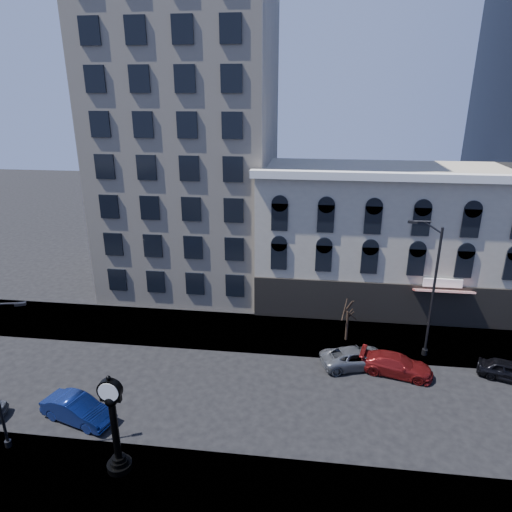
# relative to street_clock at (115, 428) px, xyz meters

# --- Properties ---
(ground) EXTENTS (160.00, 160.00, 0.00)m
(ground) POSITION_rel_street_clock_xyz_m (3.63, 6.69, -2.62)
(ground) COLOR black
(ground) RESTS_ON ground
(sidewalk_far) EXTENTS (160.00, 6.00, 0.12)m
(sidewalk_far) POSITION_rel_street_clock_xyz_m (3.63, 14.69, -2.56)
(sidewalk_far) COLOR gray
(sidewalk_far) RESTS_ON ground
(sidewalk_near) EXTENTS (160.00, 6.00, 0.12)m
(sidewalk_near) POSITION_rel_street_clock_xyz_m (3.63, -1.31, -2.56)
(sidewalk_near) COLOR gray
(sidewalk_near) RESTS_ON ground
(cream_tower) EXTENTS (15.90, 15.40, 42.50)m
(cream_tower) POSITION_rel_street_clock_xyz_m (-2.48, 25.58, 16.70)
(cream_tower) COLOR beige
(cream_tower) RESTS_ON ground
(victorian_row) EXTENTS (22.60, 11.19, 12.50)m
(victorian_row) POSITION_rel_street_clock_xyz_m (15.63, 22.59, 3.38)
(victorian_row) COLOR #B2A892
(victorian_row) RESTS_ON ground
(street_clock) EXTENTS (1.25, 1.25, 5.52)m
(street_clock) POSITION_rel_street_clock_xyz_m (0.00, 0.00, 0.00)
(street_clock) COLOR black
(street_clock) RESTS_ON sidewalk_near
(street_lamp_far) EXTENTS (2.58, 0.96, 10.17)m
(street_lamp_far) POSITION_rel_street_clock_xyz_m (16.97, 13.09, 5.18)
(street_lamp_far) COLOR black
(street_lamp_far) RESTS_ON sidewalk_far
(bare_tree_far) EXTENTS (2.18, 2.18, 3.75)m
(bare_tree_far) POSITION_rel_street_clock_xyz_m (12.16, 14.36, 0.33)
(bare_tree_far) COLOR black
(bare_tree_far) RESTS_ON sidewalk_far
(car_near_b) EXTENTS (4.73, 2.78, 1.47)m
(car_near_b) POSITION_rel_street_clock_xyz_m (-3.90, 3.30, -1.88)
(car_near_b) COLOR #0C194C
(car_near_b) RESTS_ON ground
(car_far_a) EXTENTS (5.25, 3.52, 1.34)m
(car_far_a) POSITION_rel_street_clock_xyz_m (12.57, 10.98, -1.95)
(car_far_a) COLOR #595B60
(car_far_a) RESTS_ON ground
(car_far_b) EXTENTS (5.15, 3.06, 1.40)m
(car_far_b) POSITION_rel_street_clock_xyz_m (15.25, 10.40, -1.92)
(car_far_b) COLOR maroon
(car_far_b) RESTS_ON ground
(car_far_c) EXTENTS (4.14, 2.73, 1.31)m
(car_far_c) POSITION_rel_street_clock_xyz_m (22.61, 10.67, -1.96)
(car_far_c) COLOR black
(car_far_c) RESTS_ON ground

